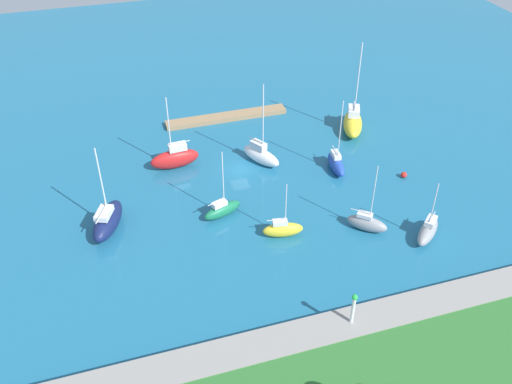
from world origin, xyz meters
TOP-DOWN VIEW (x-y plane):
  - water at (0.00, 0.00)m, footprint 160.00×160.00m
  - pier_dock at (-2.00, -14.80)m, footprint 19.76×2.33m
  - breakwater at (0.00, 30.73)m, footprint 58.84×3.70m
  - harbor_beacon at (-2.54, 30.73)m, footprint 0.56×0.56m
  - sailboat_gray_west_end at (-11.11, 17.07)m, footprint 4.78×4.53m
  - sailboat_yellow_center_basin at (-19.79, -5.22)m, footprint 5.87×8.37m
  - sailboat_navy_along_channel at (18.79, 7.63)m, footprint 5.48×7.96m
  - sailboat_red_east_end at (8.48, -3.43)m, footprint 7.02×2.53m
  - sailboat_blue_inner_mooring at (-12.89, 3.98)m, footprint 2.33×5.83m
  - sailboat_green_mid_basin at (4.91, 9.20)m, footprint 5.46×3.20m
  - sailboat_white_far_south at (-3.41, -0.94)m, footprint 4.96×6.60m
  - sailboat_gray_lone_south at (-17.40, 20.54)m, footprint 5.35×5.01m
  - sailboat_yellow_outer_mooring at (-1.00, 15.10)m, footprint 5.05×2.30m
  - mooring_buoy_red at (-21.10, 8.53)m, footprint 0.85×0.85m

SIDE VIEW (x-z plane):
  - water at x=0.00m, z-range 0.00..0.00m
  - pier_dock at x=-2.00m, z-range 0.00..0.72m
  - mooring_buoy_red at x=-21.10m, z-range 0.00..0.85m
  - breakwater at x=0.00m, z-range 0.00..1.46m
  - sailboat_green_mid_basin at x=4.91m, z-range -3.69..5.67m
  - sailboat_yellow_outer_mooring at x=-1.00m, z-range -2.76..4.81m
  - sailboat_gray_west_end at x=-11.11m, z-range -3.64..5.74m
  - sailboat_gray_lone_south at x=-17.40m, z-range -3.00..5.10m
  - sailboat_blue_inner_mooring at x=-12.89m, z-range -4.37..6.55m
  - sailboat_white_far_south at x=-3.41m, z-range -4.86..7.45m
  - sailboat_navy_along_channel at x=18.79m, z-range -4.26..7.12m
  - sailboat_yellow_center_basin at x=-19.79m, z-range -5.75..8.76m
  - sailboat_red_east_end at x=8.48m, z-range -3.95..7.03m
  - harbor_beacon at x=-2.54m, z-range 1.74..5.47m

